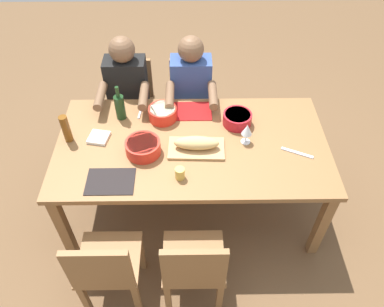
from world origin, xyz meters
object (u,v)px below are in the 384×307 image
Objects in this scene: chair_near_right at (132,100)px; cup_far_center at (180,173)px; diner_near_right at (127,93)px; chair_near_center at (191,99)px; serving_bowl_pasta at (163,113)px; dining_table at (192,150)px; wine_bottle at (120,106)px; chair_far_center at (194,267)px; napkin_stack at (99,138)px; diner_near_center at (191,93)px; wine_glass at (247,130)px; serving_bowl_fruit at (237,118)px; chair_far_right at (106,268)px; bread_loaf at (196,143)px; serving_bowl_greens at (143,147)px; beer_bottle at (66,129)px; cutting_board at (196,148)px.

cup_far_center is (-0.46, 1.17, 0.30)m from chair_near_right.
diner_near_right reaches higher than chair_near_right.
chair_near_center reaches higher than serving_bowl_pasta.
dining_table is 0.65m from wine_bottle.
chair_far_center is 1.16m from napkin_stack.
diner_near_center is (0.00, 0.18, 0.21)m from chair_near_center.
wine_glass reaches higher than cup_far_center.
serving_bowl_fruit is 0.75× the size of wine_bottle.
chair_far_right is 0.75m from cup_far_center.
wine_bottle is at bearing 89.91° from diner_near_right.
bread_loaf is at bearing -113.70° from cup_far_center.
wine_bottle is at bearing -120.38° from napkin_stack.
serving_bowl_greens is 1.13× the size of beer_bottle.
wine_glass is at bearing -168.66° from bread_loaf.
wine_bottle is at bearing 33.58° from diner_near_center.
chair_far_right is at bearing 90.00° from chair_near_right.
chair_near_right is at bearing -90.00° from chair_far_right.
bread_loaf is (0.00, 0.00, 0.06)m from cutting_board.
cup_far_center is at bearing 66.30° from cutting_board.
chair_near_center is 0.28m from diner_near_center.
diner_near_center is 5.45× the size of beer_bottle.
wine_glass is (-0.61, 0.27, 0.06)m from serving_bowl_pasta.
bread_loaf is 2.29× the size of napkin_stack.
napkin_stack is at bearing 25.70° from serving_bowl_pasta.
serving_bowl_pasta is (-0.32, 0.56, 0.31)m from chair_near_right.
bread_loaf is at bearing 148.08° from wine_bottle.
diner_near_right is at bearing -64.86° from cup_far_center.
serving_bowl_greens is at bearing -65.29° from chair_far_center.
cup_far_center is (0.11, 0.26, -0.02)m from bread_loaf.
chair_far_center is at bearing 90.00° from diner_near_center.
chair_far_center is 1.00× the size of chair_near_right.
cutting_board is 0.29m from cup_far_center.
serving_bowl_pasta reaches higher than serving_bowl_fruit.
diner_near_right is (0.00, 0.18, 0.21)m from chair_near_right.
serving_bowl_pasta is 1.00× the size of serving_bowl_fruit.
wine_glass is at bearing 102.33° from serving_bowl_fruit.
wine_glass is at bearing -172.71° from serving_bowl_greens.
beer_bottle is at bearing 34.89° from wine_bottle.
diner_near_center is at bearing -145.90° from beer_bottle.
chair_far_center is 3.91× the size of serving_bowl_pasta.
wine_bottle is at bearing -64.26° from chair_far_center.
chair_far_center and chair_near_center have the same top height.
diner_near_center is 0.72m from cutting_board.
serving_bowl_fruit reaches higher than cutting_board.
chair_far_center is at bearing 180.00° from chair_far_right.
serving_bowl_fruit is (-0.69, -0.30, -0.00)m from serving_bowl_greens.
diner_near_center is 0.99m from cup_far_center.
wine_bottle reaches higher than bread_loaf.
chair_near_center reaches higher than dining_table.
chair_far_right is 1.00m from cutting_board.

